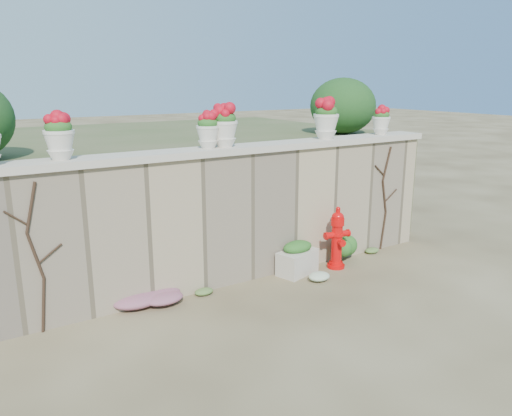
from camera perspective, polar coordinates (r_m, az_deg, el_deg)
ground at (r=6.53m, az=4.20°, el=-13.47°), size 80.00×80.00×0.00m
stone_wall at (r=7.57m, az=-3.79°, el=-1.32°), size 8.00×0.40×2.00m
wall_cap at (r=7.36m, az=-3.92°, el=6.58°), size 8.10×0.52×0.10m
raised_fill at (r=10.42m, az=-12.29°, el=2.73°), size 9.00×6.00×2.00m
back_shrub_right at (r=10.27m, az=9.88°, el=11.41°), size 1.30×1.30×1.10m
vine_left at (r=6.57m, az=-23.78°, el=-5.10°), size 0.60×0.04×1.91m
vine_right at (r=9.35m, az=14.51°, el=1.23°), size 0.60×0.04×1.91m
fire_hydrant at (r=8.36m, az=9.24°, el=-3.36°), size 0.45×0.32×1.04m
planter_box at (r=8.12m, az=4.75°, el=-5.77°), size 0.74×0.55×0.55m
green_shrub at (r=8.76m, az=10.41°, el=-4.20°), size 0.61×0.55×0.58m
magenta_clump at (r=7.15m, az=-12.02°, el=-10.05°), size 0.93×0.62×0.25m
white_flowers at (r=7.93m, az=7.44°, el=-7.66°), size 0.47×0.38×0.17m
urn_pot_1 at (r=6.56m, az=-21.58°, el=7.63°), size 0.37×0.37×0.58m
urn_pot_2 at (r=7.22m, az=-5.53°, el=8.84°), size 0.33×0.33×0.52m
urn_pot_3 at (r=7.34m, az=-3.62°, el=9.31°), size 0.39×0.39×0.61m
urn_pot_4 at (r=8.43m, az=8.01°, el=10.03°), size 0.42×0.42×0.66m
urn_pot_5 at (r=9.31m, az=14.11°, el=9.69°), size 0.33×0.33×0.51m
terracotta_pot at (r=9.33m, az=14.07°, el=8.89°), size 0.22×0.22×0.26m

